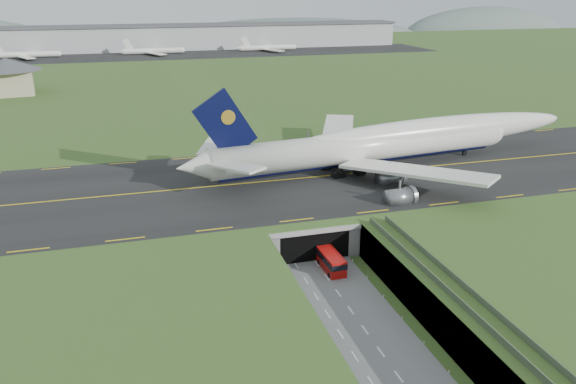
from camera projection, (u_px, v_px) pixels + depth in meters
name	position (u px, v px, depth m)	size (l,w,h in m)	color
ground	(331.00, 285.00, 86.58)	(900.00, 900.00, 0.00)	#395421
airfield_deck	(332.00, 267.00, 85.55)	(800.00, 800.00, 6.00)	gray
trench_road	(349.00, 309.00, 79.77)	(12.00, 75.00, 0.20)	slate
taxiway	(276.00, 181.00, 114.29)	(800.00, 44.00, 0.18)	black
tunnel_portal	(300.00, 224.00, 100.53)	(17.00, 22.30, 6.00)	gray
guideway	(467.00, 308.00, 70.33)	(3.00, 53.00, 7.05)	#A8A8A3
jumbo_jet	(391.00, 142.00, 122.14)	(95.60, 60.98, 20.31)	white
shuttle_tram	(331.00, 262.00, 90.38)	(2.90, 7.13, 2.89)	#B10E0B
service_building	(7.00, 73.00, 204.56)	(27.22, 27.22, 13.21)	tan
cargo_terminal	(168.00, 37.00, 352.18)	(320.00, 67.00, 15.60)	#B2B2B2
distant_hills	(232.00, 45.00, 492.94)	(700.00, 91.00, 60.00)	slate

